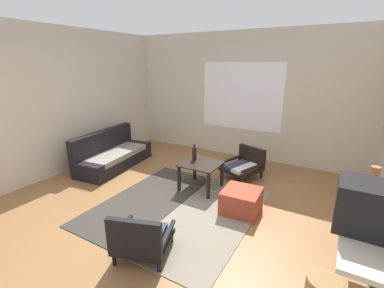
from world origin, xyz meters
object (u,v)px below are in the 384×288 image
Objects in this scene: armchair_striped_foreground at (141,239)px; console_shelf at (370,226)px; couch at (112,156)px; ottoman_orange at (241,201)px; coffee_table at (201,168)px; crt_television at (379,210)px; armchair_by_window at (244,164)px; glass_bottle at (194,153)px; clay_vase at (372,186)px.

console_shelf is (2.01, 0.56, 0.51)m from armchair_striped_foreground.
couch reaches higher than ottoman_orange.
coffee_table is at bearing 157.27° from ottoman_orange.
coffee_table is (2.07, 0.01, 0.15)m from couch.
ottoman_orange is (0.60, 1.45, -0.08)m from armchair_striped_foreground.
ottoman_orange is at bearing 141.34° from crt_television.
coffee_table is at bearing 146.69° from crt_television.
armchair_striped_foreground is at bearing -164.38° from console_shelf.
glass_bottle is at bearing -129.67° from armchair_by_window.
crt_television reaches higher than armchair_striped_foreground.
coffee_table is 0.97m from armchair_by_window.
ottoman_orange is 1.77m from console_shelf.
coffee_table is 2.26× the size of glass_bottle.
ottoman_orange is (0.38, -1.20, -0.07)m from armchair_by_window.
armchair_by_window is at bearing 61.49° from coffee_table.
ottoman_orange is (0.84, -0.35, -0.21)m from coffee_table.
armchair_striped_foreground is 1.96m from glass_bottle.
clay_vase reaches higher than couch.
crt_television reaches higher than ottoman_orange.
crt_television reaches higher than glass_bottle.
couch is 5.85× the size of clay_vase.
coffee_table is 2.48m from clay_vase.
clay_vase is (4.32, -0.85, 0.74)m from couch.
console_shelf reaches higher than armchair_striped_foreground.
crt_television reaches higher than clay_vase.
crt_television is 0.63m from clay_vase.
console_shelf reaches higher than couch.
couch is at bearing 142.10° from armchair_striped_foreground.
glass_bottle is at bearing 158.96° from clay_vase.
couch reaches higher than coffee_table.
clay_vase is (1.79, -1.70, 0.72)m from armchair_by_window.
clay_vase is at bearing -43.51° from armchair_by_window.
clay_vase is at bearing -20.75° from coffee_table.
ottoman_orange is (2.91, -0.35, -0.06)m from couch.
ottoman_orange is 2.00m from crt_television.
armchair_by_window is 0.50× the size of console_shelf.
couch is 2.43× the size of armchair_striped_foreground.
couch is at bearing -179.84° from coffee_table.
clay_vase is (1.41, -0.50, 0.79)m from ottoman_orange.
armchair_by_window is at bearing 107.66° from ottoman_orange.
console_shelf is (2.25, -1.24, 0.39)m from coffee_table.
ottoman_orange is at bearing 67.45° from armchair_striped_foreground.
glass_bottle is (-1.02, 0.43, 0.41)m from ottoman_orange.
coffee_table is at bearing 97.61° from armchair_striped_foreground.
glass_bottle reaches higher than ottoman_orange.
armchair_by_window is at bearing 127.56° from crt_television.
console_shelf is 2.77m from glass_bottle.
glass_bottle is (-0.64, -0.77, 0.33)m from armchair_by_window.
console_shelf is 2.83× the size of crt_television.
armchair_by_window is 1.09× the size of armchair_striped_foreground.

